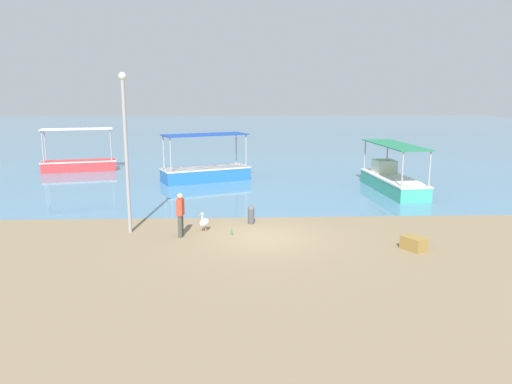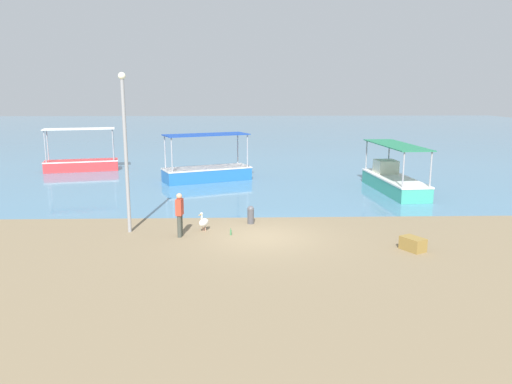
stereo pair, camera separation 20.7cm
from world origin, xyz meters
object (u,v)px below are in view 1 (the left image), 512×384
object	(u,v)px
fishing_boat_far_right	(206,171)
fishing_boat_near_left	(79,163)
fishing_boat_near_right	(392,180)
mooring_bollard	(251,214)
pelican	(204,222)
lamp_post	(126,145)
fisherman_standing	(180,214)
cargo_crate	(414,243)
glass_bottle	(232,232)

from	to	relation	value
fishing_boat_far_right	fishing_boat_near_left	bearing A→B (deg)	155.03
fishing_boat_near_right	mooring_bollard	bearing A→B (deg)	-140.32
pelican	lamp_post	bearing A→B (deg)	179.97
fisherman_standing	cargo_crate	distance (m)	8.54
fisherman_standing	fishing_boat_far_right	bearing A→B (deg)	88.95
fishing_boat_near_left	fishing_boat_near_right	size ratio (longest dim) A/B	0.80
fishing_boat_near_left	fisherman_standing	distance (m)	18.45
fishing_boat_near_left	fishing_boat_far_right	xyz separation A→B (m)	(8.97, -4.18, 0.02)
fishing_boat_far_right	glass_bottle	size ratio (longest dim) A/B	20.80
fishing_boat_near_right	glass_bottle	bearing A→B (deg)	-136.67
pelican	mooring_bollard	distance (m)	2.18
fishing_boat_near_right	mooring_bollard	size ratio (longest dim) A/B	8.35
fishing_boat_far_right	glass_bottle	distance (m)	12.05
mooring_bollard	fishing_boat_near_left	bearing A→B (deg)	128.47
fishing_boat_far_right	lamp_post	distance (m)	11.93
fisherman_standing	glass_bottle	bearing A→B (deg)	4.27
fishing_boat_far_right	pelican	xyz separation A→B (m)	(0.62, -11.36, -0.21)
glass_bottle	fishing_boat_near_left	bearing A→B (deg)	123.53
mooring_bollard	fisherman_standing	bearing A→B (deg)	-146.38
fishing_boat_near_left	fisherman_standing	bearing A→B (deg)	-61.70
pelican	fisherman_standing	bearing A→B (deg)	-140.05
fisherman_standing	mooring_bollard	bearing A→B (deg)	33.62
fishing_boat_near_left	fisherman_standing	xyz separation A→B (m)	(8.75, -16.24, 0.34)
fishing_boat_far_right	fishing_boat_near_right	xyz separation A→B (m)	(10.51, -3.61, 0.04)
fishing_boat_near_left	fisherman_standing	size ratio (longest dim) A/B	3.03
fishing_boat_near_left	lamp_post	size ratio (longest dim) A/B	0.83
glass_bottle	pelican	bearing A→B (deg)	152.56
glass_bottle	fishing_boat_near_right	bearing A→B (deg)	43.33
fishing_boat_far_right	cargo_crate	world-z (taller)	fishing_boat_far_right
fishing_boat_near_right	pelican	bearing A→B (deg)	-141.91
mooring_bollard	fishing_boat_near_right	bearing A→B (deg)	39.68
mooring_bollard	cargo_crate	distance (m)	6.71
fishing_boat_near_right	glass_bottle	world-z (taller)	fishing_boat_near_right
pelican	lamp_post	xyz separation A→B (m)	(-2.91, 0.00, 3.06)
fishing_boat_far_right	glass_bottle	bearing A→B (deg)	-81.89
fishing_boat_near_right	fishing_boat_far_right	bearing A→B (deg)	161.04
fishing_boat_near_right	glass_bottle	xyz separation A→B (m)	(-8.81, -8.31, -0.52)
glass_bottle	cargo_crate	bearing A→B (deg)	-17.97
fishing_boat_near_left	lamp_post	xyz separation A→B (m)	(6.68, -15.54, 2.87)
mooring_bollard	fisherman_standing	xyz separation A→B (m)	(-2.72, -1.81, 0.50)
glass_bottle	lamp_post	bearing A→B (deg)	171.97
fishing_boat_near_left	lamp_post	world-z (taller)	lamp_post
fishing_boat_near_left	lamp_post	bearing A→B (deg)	-66.73
fishing_boat_near_left	cargo_crate	size ratio (longest dim) A/B	6.18
fishing_boat_near_left	pelican	xyz separation A→B (m)	(9.59, -15.54, -0.19)
fishing_boat_near_right	cargo_crate	size ratio (longest dim) A/B	7.70
fishing_boat_far_right	pelican	bearing A→B (deg)	-86.88
fishing_boat_near_right	pelican	distance (m)	12.57
pelican	lamp_post	size ratio (longest dim) A/B	0.13
fishing_boat_near_left	cargo_crate	xyz separation A→B (m)	(17.04, -18.17, -0.33)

